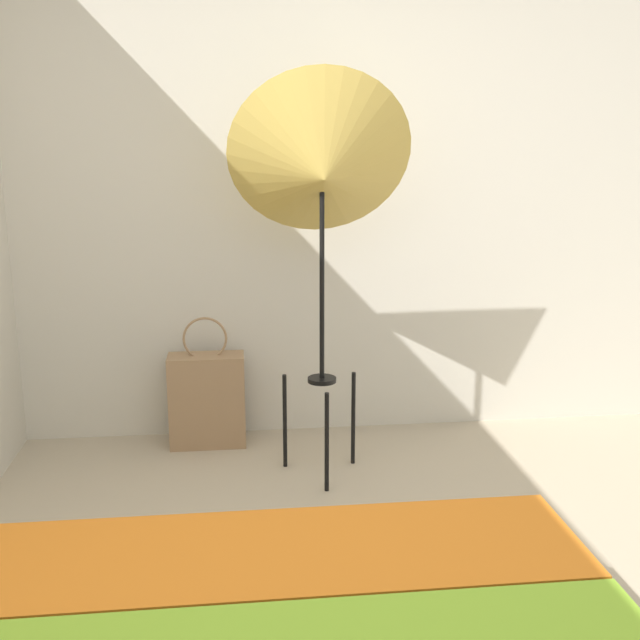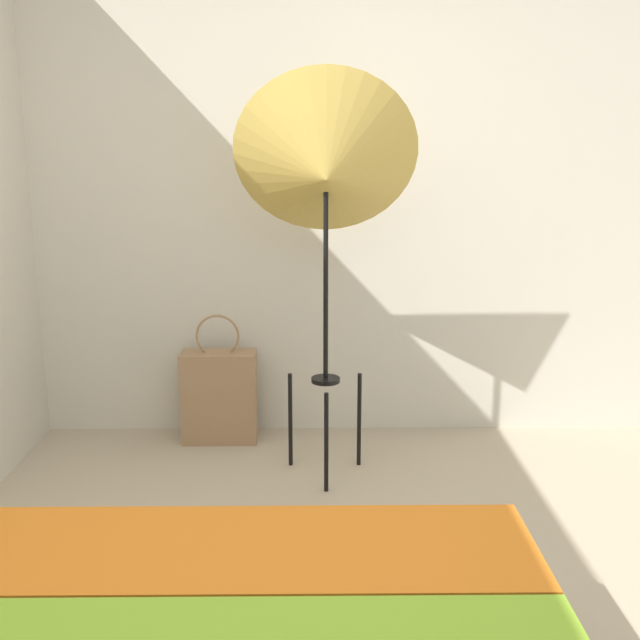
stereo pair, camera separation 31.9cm
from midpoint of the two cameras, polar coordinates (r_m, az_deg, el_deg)
wall_back at (r=3.87m, az=0.18°, el=10.11°), size 8.00×0.05×2.60m
photo_umbrella at (r=3.27m, az=3.31°, el=11.45°), size 0.82×0.59×1.83m
tote_bag at (r=3.90m, az=-5.35°, el=-5.79°), size 0.38×0.17×0.67m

